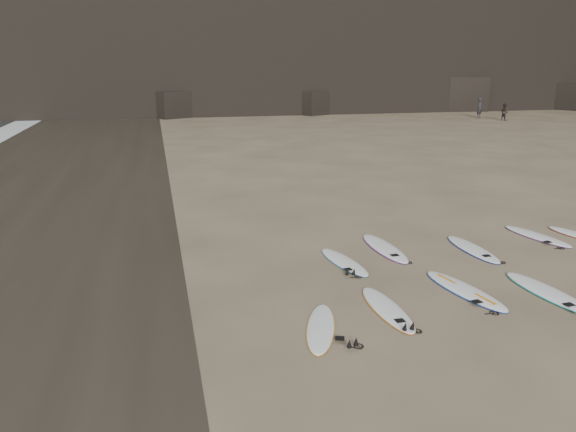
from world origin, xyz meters
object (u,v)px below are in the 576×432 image
(surfboard_8, at_px, (537,236))
(person_b, at_px, (504,112))
(surfboard_7, at_px, (473,249))
(surfboard_0, at_px, (321,327))
(person_a, at_px, (480,108))
(surfboard_2, at_px, (465,290))
(surfboard_1, at_px, (387,308))
(surfboard_6, at_px, (385,248))
(surfboard_5, at_px, (344,262))
(surfboard_3, at_px, (548,292))

(surfboard_8, distance_m, person_b, 37.36)
(surfboard_7, height_order, person_b, person_b)
(surfboard_0, relative_size, person_a, 1.20)
(surfboard_0, distance_m, surfboard_2, 3.95)
(surfboard_1, bearing_deg, surfboard_6, 67.02)
(surfboard_1, relative_size, surfboard_6, 0.90)
(surfboard_6, xyz_separation_m, person_b, (24.88, 31.59, 0.72))
(surfboard_5, xyz_separation_m, surfboard_7, (3.90, 0.15, 0.00))
(surfboard_6, relative_size, person_b, 1.76)
(surfboard_1, xyz_separation_m, person_b, (26.42, 35.41, 0.72))
(surfboard_0, xyz_separation_m, surfboard_3, (5.61, 0.46, 0.01))
(surfboard_6, bearing_deg, surfboard_2, -81.50)
(surfboard_7, distance_m, person_a, 41.09)
(surfboard_6, height_order, surfboard_7, surfboard_6)
(person_b, bearing_deg, surfboard_1, 125.66)
(surfboard_2, relative_size, surfboard_3, 0.98)
(surfboard_3, relative_size, person_a, 1.46)
(person_a, bearing_deg, surfboard_3, -153.42)
(surfboard_6, distance_m, surfboard_7, 2.49)
(surfboard_5, height_order, surfboard_7, surfboard_7)
(person_b, bearing_deg, surfboard_8, 130.18)
(surfboard_0, distance_m, surfboard_5, 3.92)
(surfboard_2, relative_size, surfboard_5, 1.13)
(surfboard_0, height_order, person_b, person_b)
(surfboard_5, distance_m, surfboard_6, 1.70)
(surfboard_5, relative_size, surfboard_6, 0.87)
(surfboard_0, relative_size, surfboard_7, 0.88)
(surfboard_1, xyz_separation_m, person_a, (25.58, 38.08, 0.89))
(surfboard_0, bearing_deg, surfboard_2, 34.40)
(surfboard_0, xyz_separation_m, surfboard_1, (1.65, 0.52, 0.00))
(surfboard_2, xyz_separation_m, surfboard_8, (4.36, 3.29, -0.00))
(surfboard_2, height_order, surfboard_3, surfboard_3)
(surfboard_1, distance_m, surfboard_8, 7.55)
(surfboard_3, relative_size, person_b, 1.78)
(surfboard_7, bearing_deg, surfboard_3, -90.52)
(surfboard_7, height_order, surfboard_8, surfboard_7)
(surfboard_0, height_order, surfboard_2, surfboard_2)
(surfboard_5, xyz_separation_m, person_b, (26.38, 32.40, 0.72))
(surfboard_2, bearing_deg, surfboard_7, 45.19)
(surfboard_8, xyz_separation_m, person_a, (19.07, 34.28, 0.89))
(person_a, bearing_deg, surfboard_7, -155.65)
(surfboard_6, distance_m, person_a, 41.87)
(surfboard_1, relative_size, surfboard_5, 1.03)
(surfboard_1, xyz_separation_m, surfboard_5, (0.04, 3.01, -0.00))
(surfboard_2, bearing_deg, surfboard_1, -177.09)
(surfboard_0, relative_size, person_b, 1.46)
(surfboard_2, distance_m, surfboard_6, 3.35)
(surfboard_0, distance_m, person_a, 47.25)
(surfboard_7, relative_size, person_a, 1.35)
(surfboard_2, height_order, surfboard_8, surfboard_2)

